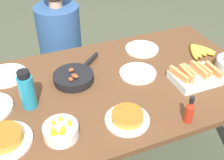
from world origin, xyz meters
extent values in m
plane|color=#474C38|center=(0.00, 0.00, 0.00)|extent=(14.00, 14.00, 0.00)
cube|color=brown|center=(0.00, 0.00, 0.69)|extent=(1.75, 0.98, 0.03)
cylinder|color=brown|center=(0.81, 0.43, 0.34)|extent=(0.07, 0.07, 0.68)
ellipsoid|color=yellow|center=(0.65, 0.11, 0.73)|extent=(0.12, 0.20, 0.04)
ellipsoid|color=yellow|center=(0.67, 0.11, 0.73)|extent=(0.08, 0.18, 0.04)
ellipsoid|color=yellow|center=(0.69, 0.11, 0.73)|extent=(0.04, 0.16, 0.03)
ellipsoid|color=yellow|center=(0.71, 0.10, 0.73)|extent=(0.10, 0.19, 0.04)
ellipsoid|color=yellow|center=(0.73, 0.11, 0.73)|extent=(0.13, 0.18, 0.03)
cylinder|color=#4C3819|center=(0.68, 0.19, 0.73)|extent=(0.02, 0.02, 0.04)
cube|color=silver|center=(0.47, -0.16, 0.74)|extent=(0.27, 0.20, 0.05)
cube|color=#ED8E4C|center=(0.36, -0.14, 0.78)|extent=(0.04, 0.15, 0.04)
cube|color=#ED8E4C|center=(0.39, -0.16, 0.78)|extent=(0.03, 0.13, 0.05)
cube|color=#ED8E4C|center=(0.43, -0.13, 0.78)|extent=(0.02, 0.12, 0.04)
cube|color=#ED8E4C|center=(0.49, -0.15, 0.78)|extent=(0.02, 0.15, 0.05)
cube|color=#ED8E4C|center=(0.52, -0.15, 0.78)|extent=(0.03, 0.12, 0.04)
cube|color=#ED8E4C|center=(0.57, -0.18, 0.78)|extent=(0.03, 0.14, 0.04)
cylinder|color=black|center=(-0.20, 0.11, 0.72)|extent=(0.23, 0.23, 0.01)
cylinder|color=black|center=(-0.20, 0.11, 0.74)|extent=(0.24, 0.24, 0.04)
cylinder|color=black|center=(-0.05, 0.24, 0.75)|extent=(0.14, 0.13, 0.02)
ellipsoid|color=brown|center=(-0.21, 0.07, 0.78)|extent=(0.05, 0.05, 0.03)
ellipsoid|color=brown|center=(-0.20, 0.14, 0.78)|extent=(0.04, 0.03, 0.03)
ellipsoid|color=brown|center=(-0.20, 0.07, 0.78)|extent=(0.04, 0.05, 0.03)
ellipsoid|color=brown|center=(-0.23, 0.05, 0.77)|extent=(0.04, 0.04, 0.03)
cylinder|color=silver|center=(-0.04, -0.31, 0.72)|extent=(0.23, 0.23, 0.02)
cylinder|color=gold|center=(-0.04, -0.31, 0.75)|extent=(0.16, 0.16, 0.04)
cylinder|color=#9B601E|center=(-0.04, -0.31, 0.77)|extent=(0.16, 0.16, 0.00)
cylinder|color=silver|center=(-0.62, -0.23, 0.72)|extent=(0.25, 0.25, 0.02)
cylinder|color=gold|center=(-0.62, -0.23, 0.75)|extent=(0.17, 0.17, 0.04)
cylinder|color=#9B601E|center=(-0.62, -0.23, 0.77)|extent=(0.17, 0.17, 0.00)
cylinder|color=silver|center=(0.34, 0.29, 0.72)|extent=(0.23, 0.23, 0.02)
cylinder|color=silver|center=(0.37, 0.31, 0.73)|extent=(0.02, 0.13, 0.01)
cube|color=silver|center=(0.36, 0.22, 0.73)|extent=(0.03, 0.05, 0.00)
cube|color=silver|center=(-0.62, 0.02, 0.73)|extent=(0.05, 0.05, 0.00)
cylinder|color=silver|center=(0.19, 0.03, 0.72)|extent=(0.23, 0.23, 0.02)
cylinder|color=silver|center=(0.21, 0.03, 0.73)|extent=(0.11, 0.05, 0.01)
cube|color=silver|center=(0.13, 0.01, 0.73)|extent=(0.05, 0.04, 0.00)
cylinder|color=silver|center=(-0.57, 0.31, 0.72)|extent=(0.25, 0.25, 0.02)
cylinder|color=silver|center=(-0.60, 0.31, 0.73)|extent=(0.12, 0.04, 0.01)
cube|color=silver|center=(-0.51, 0.34, 0.73)|extent=(0.05, 0.04, 0.00)
cylinder|color=silver|center=(-0.37, -0.28, 0.74)|extent=(0.17, 0.17, 0.07)
cone|color=#F4A819|center=(-0.33, -0.29, 0.80)|extent=(0.03, 0.04, 0.06)
cone|color=#F4A819|center=(-0.36, -0.24, 0.79)|extent=(0.04, 0.04, 0.04)
cone|color=#F4A819|center=(-0.40, -0.26, 0.79)|extent=(0.04, 0.04, 0.04)
cone|color=#F4A819|center=(-0.41, -0.32, 0.80)|extent=(0.06, 0.06, 0.06)
cone|color=#F4A819|center=(-0.37, -0.33, 0.80)|extent=(0.05, 0.05, 0.06)
cylinder|color=teal|center=(-0.48, -0.01, 0.81)|extent=(0.08, 0.08, 0.19)
cylinder|color=black|center=(-0.48, -0.01, 0.92)|extent=(0.06, 0.06, 0.03)
cylinder|color=#B72814|center=(0.24, -0.42, 0.76)|extent=(0.04, 0.04, 0.09)
cone|color=#B72814|center=(0.24, -0.42, 0.82)|extent=(0.04, 0.04, 0.03)
cylinder|color=black|center=(0.24, -0.42, 0.85)|extent=(0.02, 0.02, 0.03)
cube|color=black|center=(-0.14, 0.72, 0.21)|extent=(0.36, 0.36, 0.42)
cylinder|color=#2D5184|center=(-0.14, 0.72, 0.68)|extent=(0.33, 0.33, 0.52)
cylinder|color=tan|center=(-0.14, 0.72, 0.96)|extent=(0.09, 0.09, 0.05)
camera|label=1|loc=(-0.49, -1.21, 1.72)|focal=45.00mm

